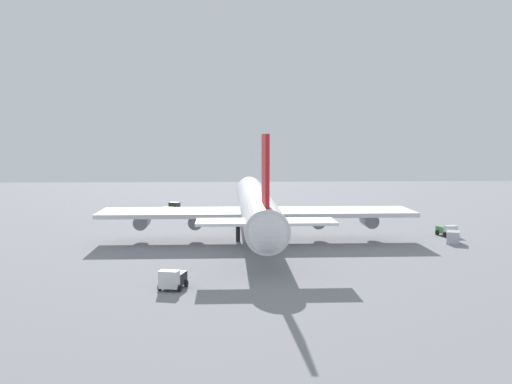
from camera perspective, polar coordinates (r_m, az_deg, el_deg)
The scene contains 7 objects.
ground_plane at distance 102.69m, azimuth -0.00°, elevation -4.39°, with size 257.69×257.69×0.00m, color gray.
cargo_airplane at distance 101.47m, azimuth 0.01°, elevation -1.34°, with size 64.42×51.21×17.52m.
maintenance_van at distance 109.96m, azimuth 17.61°, elevation -3.45°, with size 4.04×3.28×1.96m.
cargo_loader at distance 69.46m, azimuth -7.89°, elevation -8.15°, with size 4.18×3.31×2.36m.
catering_truck at distance 137.76m, azimuth -8.07°, elevation -1.52°, with size 5.61×4.53×2.28m.
cargo_container_fore at distance 102.85m, azimuth 18.12°, elevation -4.08°, with size 3.40×2.90×1.95m.
safety_cone_nose at distance 131.22m, azimuth -1.92°, elevation -2.13°, with size 0.49×0.49×0.70m, color orange.
Camera 1 is at (-101.13, 4.83, 17.16)m, focal length 42.32 mm.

